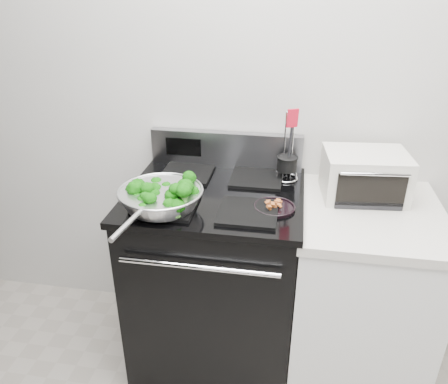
% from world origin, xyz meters
% --- Properties ---
extents(back_wall, '(4.00, 0.02, 2.70)m').
position_xyz_m(back_wall, '(0.00, 1.75, 1.35)').
color(back_wall, beige).
rests_on(back_wall, ground).
extents(gas_range, '(0.79, 0.69, 1.13)m').
position_xyz_m(gas_range, '(-0.30, 1.41, 0.49)').
color(gas_range, black).
rests_on(gas_range, floor).
extents(counter, '(0.62, 0.68, 0.92)m').
position_xyz_m(counter, '(0.39, 1.41, 0.46)').
color(counter, white).
rests_on(counter, floor).
extents(skillet, '(0.35, 0.56, 0.08)m').
position_xyz_m(skillet, '(-0.49, 1.22, 1.00)').
color(skillet, silver).
rests_on(skillet, gas_range).
extents(broccoli_pile, '(0.28, 0.28, 0.10)m').
position_xyz_m(broccoli_pile, '(-0.49, 1.22, 1.02)').
color(broccoli_pile, '#053104').
rests_on(broccoli_pile, skillet).
extents(bacon_plate, '(0.17, 0.17, 0.04)m').
position_xyz_m(bacon_plate, '(-0.03, 1.30, 0.97)').
color(bacon_plate, black).
rests_on(bacon_plate, gas_range).
extents(utensil_holder, '(0.11, 0.11, 0.35)m').
position_xyz_m(utensil_holder, '(0.01, 1.61, 1.01)').
color(utensil_holder, silver).
rests_on(utensil_holder, gas_range).
extents(toaster_oven, '(0.38, 0.31, 0.21)m').
position_xyz_m(toaster_oven, '(0.36, 1.55, 1.02)').
color(toaster_oven, silver).
rests_on(toaster_oven, counter).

